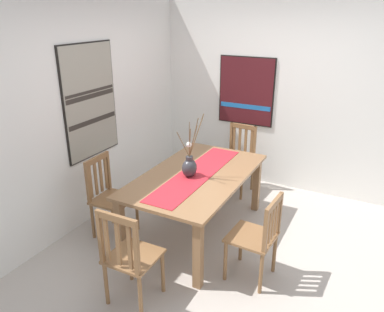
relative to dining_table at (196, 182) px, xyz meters
The scene contains 12 objects.
ground_plane 0.83m from the dining_table, 102.09° to the right, with size 6.40×6.40×0.03m, color #B2A89E.
wall_back 1.55m from the dining_table, 94.35° to the left, with size 6.40×0.12×2.70m, color silver.
wall_side 1.95m from the dining_table, 15.50° to the right, with size 0.12×6.40×2.70m, color silver.
dining_table is the anchor object (origin of this frame).
table_runner 0.10m from the dining_table, 122.01° to the left, with size 1.67×0.36×0.01m, color #B7232D.
centerpiece_vase 0.24m from the dining_table, 159.68° to the left, with size 0.25×0.27×0.71m.
chair_0 1.29m from the dining_table, behind, with size 0.42×0.42×0.96m.
chair_1 1.00m from the dining_table, 118.48° to the left, with size 0.44×0.44×0.93m.
chair_2 1.27m from the dining_table, ahead, with size 0.45×0.45×0.95m.
chair_3 1.01m from the dining_table, 117.38° to the right, with size 0.44×0.44×0.89m.
painting_on_back_wall 1.54m from the dining_table, 96.93° to the left, with size 0.84×0.05×1.32m.
painting_on_side_wall 1.83m from the dining_table, ahead, with size 0.05×0.82×0.97m.
Camera 1 is at (-3.28, -1.23, 2.46)m, focal length 35.09 mm.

